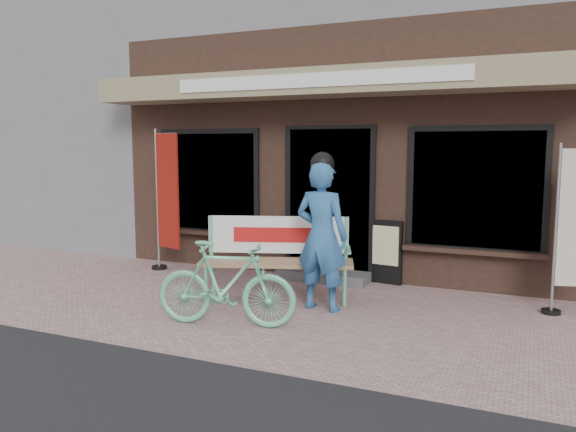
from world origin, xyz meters
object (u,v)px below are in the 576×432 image
at_px(bicycle, 226,284).
at_px(menu_stand, 387,251).
at_px(bench, 277,251).
at_px(nobori_red, 166,198).
at_px(nobori_cream, 574,227).
at_px(person, 322,233).

xyz_separation_m(bicycle, menu_stand, (1.11, 2.52, -0.00)).
relative_size(bench, menu_stand, 2.18).
xyz_separation_m(nobori_red, nobori_cream, (5.54, -0.02, -0.12)).
relative_size(person, nobori_cream, 0.95).
distance_m(nobori_red, menu_stand, 3.38).
height_order(bench, nobori_red, nobori_red).
bearing_deg(nobori_cream, person, -176.18).
bearing_deg(nobori_red, bicycle, -24.87).
bearing_deg(menu_stand, person, -96.19).
height_order(bicycle, nobori_cream, nobori_cream).
relative_size(person, nobori_red, 0.85).
distance_m(nobori_red, nobori_cream, 5.54).
xyz_separation_m(bench, nobori_cream, (3.35, 0.70, 0.40)).
xyz_separation_m(bench, menu_stand, (1.08, 1.29, -0.15)).
bearing_deg(bench, person, -38.74).
bearing_deg(bicycle, person, -48.36).
relative_size(bicycle, nobori_red, 0.70).
relative_size(bench, bicycle, 1.28).
distance_m(bench, menu_stand, 1.69).
bearing_deg(bicycle, nobori_cream, -72.84).
bearing_deg(person, nobori_red, 166.56).
xyz_separation_m(bench, nobori_red, (-2.19, 0.72, 0.52)).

